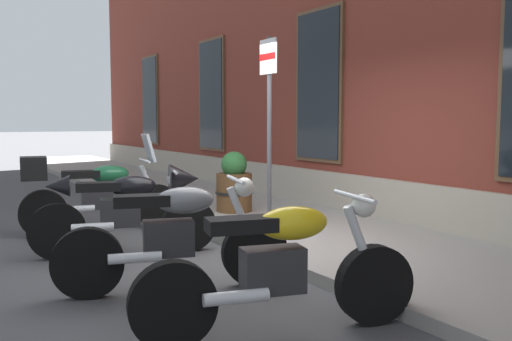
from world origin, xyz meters
TOP-DOWN VIEW (x-y plane):
  - ground_plane at (0.00, 0.00)m, footprint 140.00×140.00m
  - sidewalk at (0.00, 1.29)m, footprint 33.72×2.58m
  - motorcycle_green_touring at (-2.11, -1.14)m, footprint 0.71×2.14m
  - motorcycle_black_sport at (-0.68, -1.07)m, footprint 0.79×2.04m
  - motorcycle_grey_naked at (0.85, -1.17)m, footprint 0.81×2.06m
  - motorcycle_yellow_naked at (2.18, -0.93)m, footprint 0.75×2.09m
  - parking_sign at (-0.64, 0.74)m, footprint 0.36×0.07m
  - barrel_planter at (-2.09, 1.02)m, footprint 0.58×0.58m

SIDE VIEW (x-z plane):
  - ground_plane at x=0.00m, z-range 0.00..0.00m
  - sidewalk at x=0.00m, z-range 0.00..0.12m
  - motorcycle_yellow_naked at x=2.18m, z-range -0.01..0.99m
  - motorcycle_grey_naked at x=0.85m, z-range -0.01..1.00m
  - barrel_planter at x=-2.09m, z-range 0.06..0.99m
  - motorcycle_green_touring at x=-2.11m, z-range -0.11..1.24m
  - motorcycle_black_sport at x=-0.68m, z-range 0.05..1.08m
  - parking_sign at x=-0.64m, z-range 0.48..2.94m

